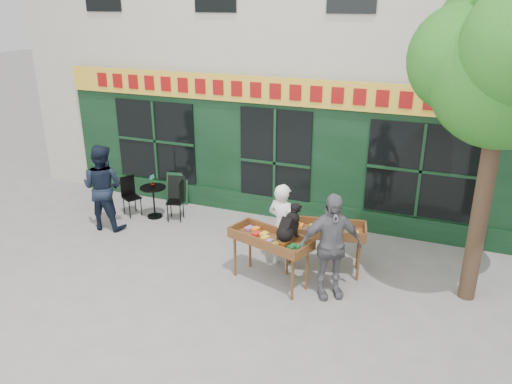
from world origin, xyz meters
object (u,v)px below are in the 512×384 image
Objects in this scene: man_right at (330,246)px; book_cart_right at (324,232)px; man_left at (103,187)px; book_cart_center at (270,242)px; bistro_table at (153,196)px; dog at (289,222)px; woman at (282,226)px.

book_cart_right is at bearing 79.92° from man_right.
man_right is 0.98× the size of man_left.
book_cart_center is 4.01m from bistro_table.
dog reaches higher than book_cart_right.
dog reaches higher than book_cart_center.
woman is 1.27m from man_right.
woman is at bearing -17.10° from bistro_table.
bistro_table is at bearing 172.38° from dog.
woman is 2.23× the size of bistro_table.
man_left reaches higher than man_right.
book_cart_center is at bearing -171.15° from dog.
book_cart_center is 0.59m from dog.
book_cart_center is 0.83× the size of man_left.
dog is at bearing -130.74° from book_cart_right.
dog is 0.79× the size of bistro_table.
woman reaches higher than bistro_table.
woman is at bearing 175.02° from book_cart_right.
man_right is 2.50× the size of bistro_table.
man_right is (1.09, -0.65, 0.10)m from woman.
book_cart_center is at bearing 106.98° from woman.
book_cart_right is at bearing -12.98° from bistro_table.
man_left is at bearing 166.88° from book_cart_right.
man_left is at bearing -174.29° from book_cart_center.
book_cart_center is 1.10m from man_right.
book_cart_right is 0.82m from man_right.
man_left reaches higher than book_cart_right.
woman is (0.00, 0.65, 0.03)m from book_cart_center.
man_right is (1.09, -0.00, 0.13)m from book_cart_center.
bistro_table is 0.39× the size of man_left.
dog is at bearing -24.61° from bistro_table.
dog is 0.38× the size of book_cart_right.
man_right is at bearing 16.74° from book_cart_center.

